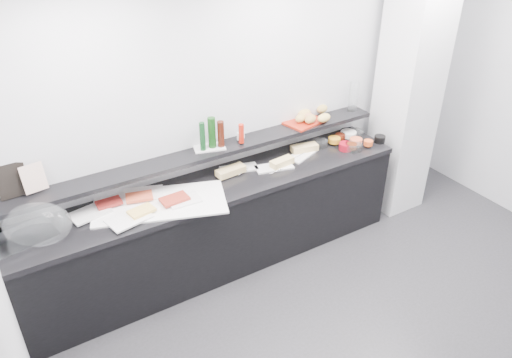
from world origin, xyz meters
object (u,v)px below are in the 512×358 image
sandwich_plate_mid (274,167)px  bread_tray (304,122)px  carafe (353,97)px  condiment_tray (209,147)px  framed_print (12,181)px  cloche_base (21,240)px

sandwich_plate_mid → bread_tray: bearing=38.0°
sandwich_plate_mid → carafe: (1.10, 0.22, 0.39)m
condiment_tray → carafe: (1.64, -0.02, 0.14)m
bread_tray → framed_print: bearing=166.6°
bread_tray → carafe: 0.62m
sandwich_plate_mid → carafe: 1.19m
cloche_base → condiment_tray: condiment_tray is taller
sandwich_plate_mid → bread_tray: (0.50, 0.23, 0.25)m
sandwich_plate_mid → cloche_base: bearing=-168.0°
cloche_base → carafe: bearing=-9.1°
framed_print → sandwich_plate_mid: bearing=-11.7°
carafe → condiment_tray: bearing=179.5°
carafe → cloche_base: bearing=-177.0°
framed_print → carafe: size_ratio=0.87×
framed_print → bread_tray: size_ratio=0.70×
framed_print → condiment_tray: bearing=-6.0°
cloche_base → condiment_tray: size_ratio=1.76×
condiment_tray → carafe: carafe is taller
framed_print → condiment_tray: size_ratio=0.95×
cloche_base → carafe: 3.33m
cloche_base → sandwich_plate_mid: (2.20, -0.05, -0.01)m
condiment_tray → bread_tray: 1.04m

